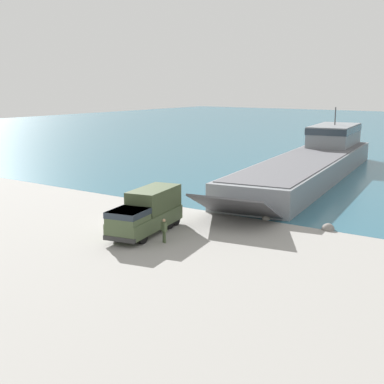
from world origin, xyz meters
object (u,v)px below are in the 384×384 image
landing_craft (314,160)px  soldier_on_ramp (164,229)px  mooring_bollard (153,203)px  military_truck (147,212)px

landing_craft → soldier_on_ramp: (2.41, -32.22, -0.90)m
landing_craft → mooring_bollard: size_ratio=50.85×
landing_craft → mooring_bollard: 25.00m
military_truck → soldier_on_ramp: bearing=52.7°
soldier_on_ramp → mooring_bollard: size_ratio=1.92×
landing_craft → soldier_on_ramp: landing_craft is taller
landing_craft → soldier_on_ramp: bearing=-94.3°
military_truck → mooring_bollard: military_truck is taller
soldier_on_ramp → landing_craft: bearing=25.0°
military_truck → soldier_on_ramp: (2.59, -1.27, -0.60)m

